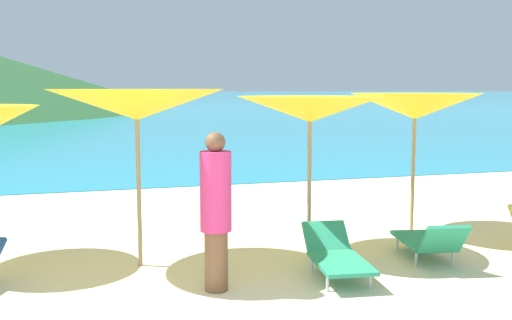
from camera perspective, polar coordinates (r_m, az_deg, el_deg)
name	(u,v)px	position (r m, az deg, el deg)	size (l,w,h in m)	color
ground_plane	(116,195)	(14.73, -13.09, -3.25)	(50.00, 100.00, 0.30)	beige
ocean_water	(76,95)	(234.28, -16.68, 5.94)	(650.00, 440.00, 0.02)	teal
umbrella_4	(137,105)	(8.04, -11.22, 5.14)	(2.44, 2.44, 2.37)	#9E7F59
umbrella_5	(310,110)	(8.60, 5.15, 4.78)	(2.22, 2.22, 2.27)	#9E7F59
umbrella_6	(415,107)	(10.16, 14.83, 4.92)	(2.33, 2.33, 2.30)	#9E7F59
lounge_chair_1	(429,240)	(8.68, 16.06, -7.34)	(0.86, 1.55, 0.66)	#268C66
lounge_chair_4	(336,255)	(7.76, 7.61, -8.89)	(0.78, 1.48, 0.58)	#268C66
beachgoer_0	(216,208)	(7.05, -3.83, -4.54)	(0.37, 0.37, 1.88)	brown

